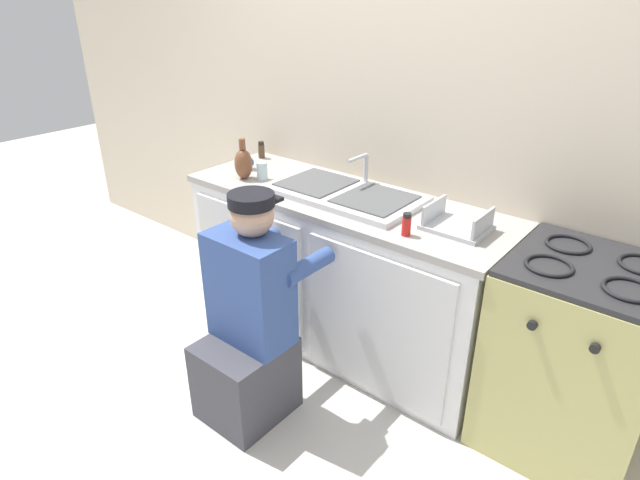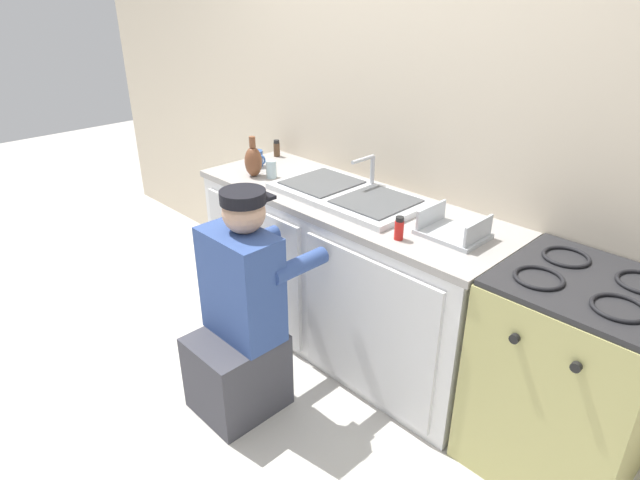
{
  "view_description": "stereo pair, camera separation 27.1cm",
  "coord_description": "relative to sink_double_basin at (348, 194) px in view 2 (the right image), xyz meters",
  "views": [
    {
      "loc": [
        1.55,
        -1.79,
        1.9
      ],
      "look_at": [
        0.0,
        0.1,
        0.71
      ],
      "focal_mm": 30.0,
      "sensor_mm": 36.0,
      "label": 1
    },
    {
      "loc": [
        1.75,
        -1.61,
        1.9
      ],
      "look_at": [
        0.0,
        0.1,
        0.71
      ],
      "focal_mm": 30.0,
      "sensor_mm": 36.0,
      "label": 2
    }
  ],
  "objects": [
    {
      "name": "vase_decorative",
      "position": [
        -0.61,
        -0.14,
        0.07
      ],
      "size": [
        0.1,
        0.1,
        0.23
      ],
      "color": "brown",
      "rests_on": "countertop"
    },
    {
      "name": "back_wall",
      "position": [
        0.0,
        0.35,
        0.34
      ],
      "size": [
        6.0,
        0.1,
        2.5
      ],
      "primitive_type": "cube",
      "color": "beige",
      "rests_on": "ground_plane"
    },
    {
      "name": "stove_range",
      "position": [
        1.22,
        -0.0,
        -0.46
      ],
      "size": [
        0.63,
        0.62,
        0.91
      ],
      "color": "tan",
      "rests_on": "ground_plane"
    },
    {
      "name": "coffee_mug",
      "position": [
        -0.74,
        -0.01,
        0.03
      ],
      "size": [
        0.13,
        0.08,
        0.09
      ],
      "color": "#335699",
      "rests_on": "countertop"
    },
    {
      "name": "plumber_person",
      "position": [
        0.01,
        -0.73,
        -0.45
      ],
      "size": [
        0.42,
        0.61,
        1.1
      ],
      "color": "#3F3F47",
      "rests_on": "ground_plane"
    },
    {
      "name": "water_glass",
      "position": [
        -0.51,
        -0.09,
        0.03
      ],
      "size": [
        0.06,
        0.06,
        0.1
      ],
      "color": "#ADC6CC",
      "rests_on": "countertop"
    },
    {
      "name": "spice_bottle_pepper",
      "position": [
        -0.81,
        0.2,
        0.03
      ],
      "size": [
        0.04,
        0.04,
        0.1
      ],
      "color": "#513823",
      "rests_on": "countertop"
    },
    {
      "name": "sink_double_basin",
      "position": [
        0.0,
        0.0,
        0.0
      ],
      "size": [
        0.8,
        0.44,
        0.19
      ],
      "color": "silver",
      "rests_on": "countertop"
    },
    {
      "name": "dish_rack_tray",
      "position": [
        0.64,
        -0.01,
        0.01
      ],
      "size": [
        0.28,
        0.22,
        0.11
      ],
      "color": "#B2B7BC",
      "rests_on": "countertop"
    },
    {
      "name": "countertop",
      "position": [
        0.0,
        -0.0,
        -0.04
      ],
      "size": [
        1.81,
        0.62,
        0.04
      ],
      "primitive_type": "cube",
      "color": "#9E9993",
      "rests_on": "counter_cabinet"
    },
    {
      "name": "counter_cabinet",
      "position": [
        0.0,
        -0.01,
        -0.48
      ],
      "size": [
        1.77,
        0.62,
        0.85
      ],
      "color": "white",
      "rests_on": "ground_plane"
    },
    {
      "name": "spice_bottle_red",
      "position": [
        0.49,
        -0.21,
        0.03
      ],
      "size": [
        0.04,
        0.04,
        0.1
      ],
      "color": "red",
      "rests_on": "countertop"
    },
    {
      "name": "ground_plane",
      "position": [
        0.0,
        -0.3,
        -0.91
      ],
      "size": [
        12.0,
        12.0,
        0.0
      ],
      "primitive_type": "plane",
      "color": "beige"
    }
  ]
}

